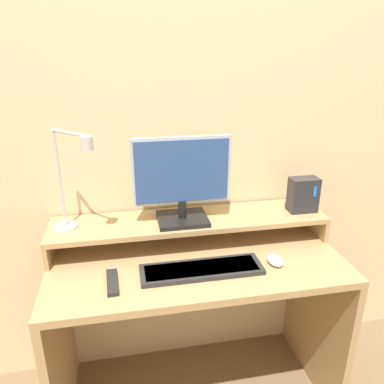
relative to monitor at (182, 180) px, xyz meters
name	(u,v)px	position (x,y,z in m)	size (l,w,h in m)	color
wall_back	(183,119)	(0.04, 0.18, 0.22)	(6.00, 0.05, 2.50)	beige
desk	(197,302)	(0.04, -0.13, -0.51)	(1.20, 0.55, 0.73)	tan
monitor_shelf	(190,222)	(0.04, 0.02, -0.20)	(1.20, 0.25, 0.12)	tan
monitor	(182,180)	(0.00, 0.00, 0.00)	(0.41, 0.18, 0.37)	black
desk_lamp	(72,182)	(-0.43, -0.03, 0.03)	(0.20, 0.20, 0.41)	silver
router_dock	(303,195)	(0.55, 0.00, -0.11)	(0.13, 0.07, 0.16)	#28282D
keyboard	(202,269)	(0.04, -0.22, -0.29)	(0.47, 0.14, 0.02)	#282828
mouse	(275,260)	(0.34, -0.22, -0.29)	(0.06, 0.09, 0.03)	white
remote_control	(112,282)	(-0.30, -0.24, -0.29)	(0.05, 0.16, 0.02)	black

